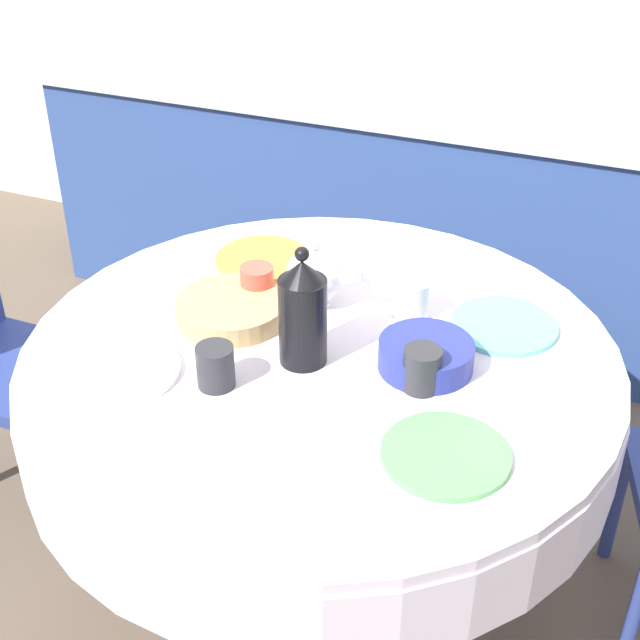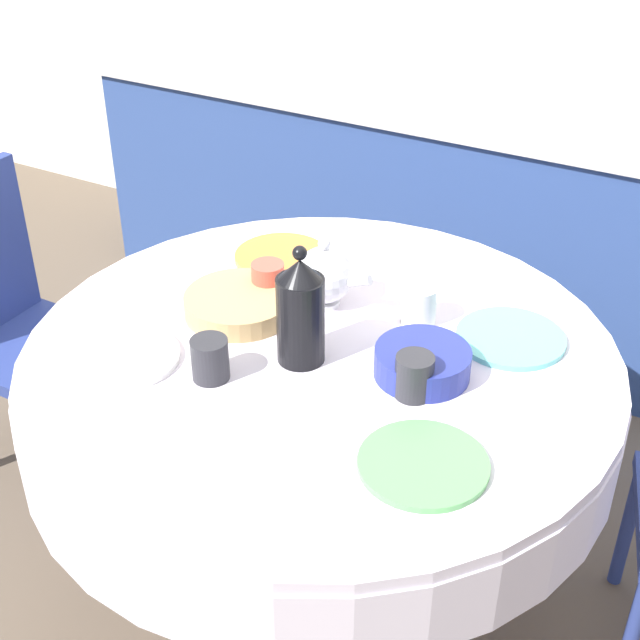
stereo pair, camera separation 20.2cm
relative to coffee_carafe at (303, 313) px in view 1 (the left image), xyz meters
The scene contains 15 objects.
ground_plane 0.88m from the coffee_carafe, 70.64° to the left, with size 12.00×12.00×0.00m, color brown.
kitchen_counter 1.53m from the coffee_carafe, 89.26° to the left, with size 3.24×0.64×0.89m.
dining_table 0.25m from the coffee_carafe, 70.64° to the left, with size 1.40×1.40×0.75m.
plate_near_left 0.42m from the coffee_carafe, 150.48° to the right, with size 0.26×0.26×0.01m, color white.
cup_near_left 0.22m from the coffee_carafe, 131.23° to the right, with size 0.08×0.08×0.10m, color #28282D.
plate_near_right 0.45m from the coffee_carafe, 27.39° to the right, with size 0.26×0.26×0.01m, color #5BA85B.
cup_near_right 0.29m from the coffee_carafe, ahead, with size 0.08×0.08×0.10m, color #28282D.
plate_far_left 0.49m from the coffee_carafe, 126.35° to the left, with size 0.26×0.26×0.01m, color orange.
cup_far_left 0.29m from the coffee_carafe, 136.97° to the left, with size 0.08×0.08×0.10m, color #CC4C3D.
plate_far_right 0.51m from the coffee_carafe, 37.64° to the left, with size 0.26×0.26×0.01m, color #60BCB7.
cup_far_right 0.33m from the coffee_carafe, 57.71° to the left, with size 0.08×0.08×0.10m, color white.
coffee_carafe is the anchor object (origin of this frame).
teapot 0.25m from the coffee_carafe, 106.07° to the left, with size 0.20×0.14×0.19m.
bread_basket 0.27m from the coffee_carafe, 157.37° to the left, with size 0.27×0.27×0.05m, color tan.
fruit_bowl 0.29m from the coffee_carafe, 15.90° to the left, with size 0.21×0.21×0.07m, color navy.
Camera 1 is at (0.64, -1.57, 1.92)m, focal length 50.00 mm.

